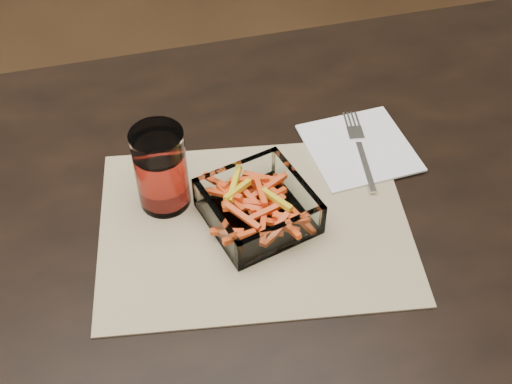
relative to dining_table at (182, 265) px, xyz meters
The scene contains 6 objects.
dining_table is the anchor object (origin of this frame).
placemat 0.14m from the dining_table, 10.71° to the right, with size 0.45×0.33×0.00m, color tan.
glass_bowl 0.17m from the dining_table, ahead, with size 0.17×0.17×0.06m.
tumbler 0.16m from the dining_table, 95.56° to the left, with size 0.08×0.08×0.13m.
napkin 0.34m from the dining_table, 16.00° to the left, with size 0.16×0.16×0.00m, color white.
fork 0.34m from the dining_table, 15.57° to the left, with size 0.05×0.19×0.00m.
Camera 1 is at (-0.04, -0.60, 1.48)m, focal length 45.00 mm.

